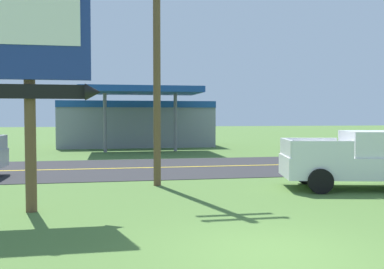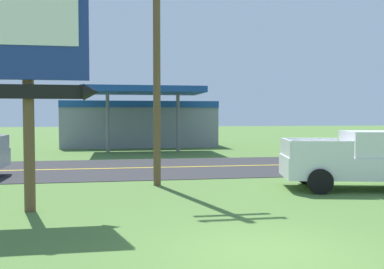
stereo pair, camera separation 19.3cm
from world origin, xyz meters
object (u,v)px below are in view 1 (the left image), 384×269
(utility_pole, at_px, (157,39))
(pickup_white_parked_on_lawn, at_px, (363,160))
(motel_sign, at_px, (30,50))
(gas_station, at_px, (136,122))

(utility_pole, distance_m, pickup_white_parked_on_lawn, 8.22)
(pickup_white_parked_on_lawn, bearing_deg, motel_sign, -170.26)
(motel_sign, distance_m, utility_pole, 5.24)
(motel_sign, height_order, gas_station, motel_sign)
(utility_pole, relative_size, pickup_white_parked_on_lawn, 1.76)
(utility_pole, bearing_deg, gas_station, 89.11)
(gas_station, distance_m, pickup_white_parked_on_lawn, 22.93)
(gas_station, xyz_separation_m, pickup_white_parked_on_lawn, (6.48, -21.97, -0.98))
(pickup_white_parked_on_lawn, bearing_deg, gas_station, 106.42)
(motel_sign, relative_size, utility_pole, 0.64)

